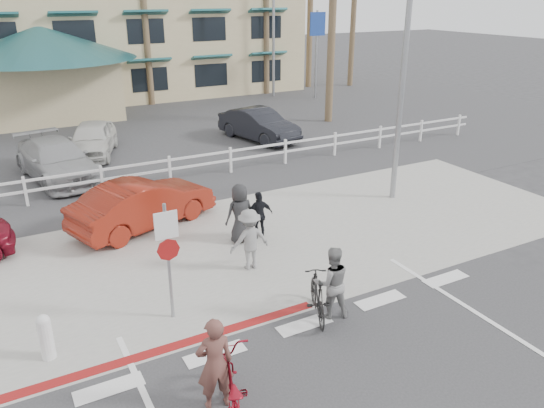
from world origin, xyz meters
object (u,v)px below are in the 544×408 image
sign_post (168,256)px  car_white_sedan (143,204)px  bike_black (318,296)px  bike_red (231,393)px

sign_post → car_white_sedan: (0.80, 4.93, -0.74)m
sign_post → bike_black: 3.22m
bike_red → sign_post: bearing=-75.2°
bike_red → bike_black: size_ratio=1.32×
bike_black → bike_red: bearing=56.7°
bike_red → car_white_sedan: (0.92, 8.22, 0.15)m
bike_black → car_white_sedan: (-1.92, 6.35, 0.23)m
sign_post → bike_black: sign_post is taller
bike_red → bike_black: bike_red is taller
sign_post → bike_red: size_ratio=1.36×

